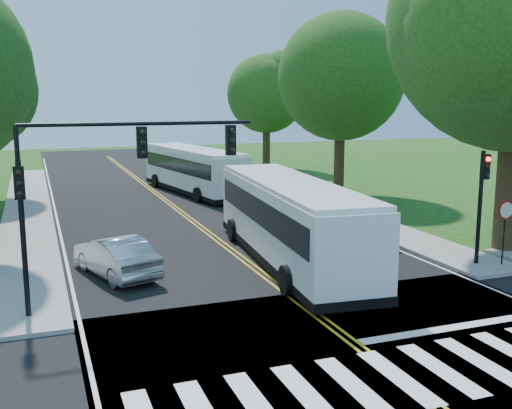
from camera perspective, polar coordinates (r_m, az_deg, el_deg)
name	(u,v)px	position (r m, az deg, el deg)	size (l,w,h in m)	color
ground	(387,369)	(15.48, 12.34, -15.03)	(140.00, 140.00, 0.00)	#134310
road	(197,224)	(31.38, -5.64, -1.89)	(14.00, 96.00, 0.01)	black
cross_road	(387,368)	(15.48, 12.34, -15.01)	(60.00, 12.00, 0.01)	black
center_line	(179,211)	(35.18, -7.31, -0.59)	(0.36, 70.00, 0.01)	gold
edge_line_w	(57,219)	(34.33, -18.43, -1.31)	(0.12, 70.00, 0.01)	silver
edge_line_e	(286,204)	(37.28, 2.91, 0.08)	(0.12, 70.00, 0.01)	silver
crosswalk	(398,377)	(15.10, 13.40, -15.68)	(12.60, 3.00, 0.01)	silver
stop_bar	(461,326)	(18.60, 18.90, -10.91)	(6.60, 0.40, 0.01)	silver
sidewalk_nw	(28,210)	(37.26, -20.92, -0.49)	(2.60, 40.00, 0.15)	gray
sidewalk_ne	(289,194)	(40.57, 3.19, 0.99)	(2.60, 40.00, 0.15)	gray
tree_east_mid	(341,77)	(40.58, 8.11, 11.94)	(8.40, 8.40, 11.93)	black
tree_east_far	(266,94)	(55.52, 1.01, 10.50)	(7.20, 7.20, 10.34)	black
signal_nw	(103,171)	(18.35, -14.33, 3.12)	(7.15, 0.46, 5.66)	black
signal_ne	(482,192)	(24.42, 20.71, 1.11)	(0.30, 0.46, 4.40)	black
stop_sign	(506,217)	(24.77, 22.67, -1.09)	(0.76, 0.08, 2.53)	black
bus_lead	(290,220)	(23.78, 3.28, -1.45)	(3.91, 12.90, 3.29)	silver
bus_follow	(193,170)	(41.44, -6.01, 3.33)	(4.53, 12.21, 3.09)	silver
hatchback	(116,256)	(22.72, -13.22, -4.83)	(1.58, 4.53, 1.49)	#AFB2B6
suv	(350,228)	(27.71, 8.97, -2.23)	(2.09, 4.53, 1.26)	#B5B7BD
dark_sedan	(315,218)	(29.80, 5.65, -1.33)	(1.70, 4.18, 1.21)	black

